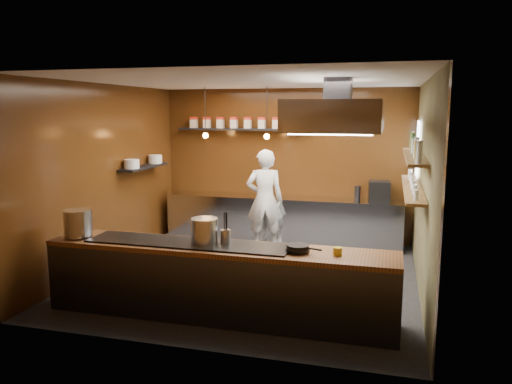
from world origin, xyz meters
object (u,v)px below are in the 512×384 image
(extractor_hood, at_px, (337,115))
(chef, at_px, (265,200))
(stockpot_large, at_px, (78,223))
(espresso_machine, at_px, (379,191))
(stockpot_small, at_px, (205,231))

(extractor_hood, relative_size, chef, 1.07)
(stockpot_large, relative_size, espresso_machine, 0.94)
(chef, bearing_deg, stockpot_small, 73.91)
(extractor_hood, relative_size, stockpot_large, 5.57)
(extractor_hood, height_order, stockpot_large, extractor_hood)
(espresso_machine, distance_m, chef, 2.14)
(stockpot_small, relative_size, espresso_machine, 0.88)
(chef, bearing_deg, extractor_hood, 110.17)
(extractor_hood, bearing_deg, stockpot_small, -141.19)
(stockpot_large, distance_m, espresso_machine, 5.39)
(extractor_hood, distance_m, stockpot_large, 3.72)
(stockpot_small, height_order, espresso_machine, espresso_machine)
(stockpot_small, relative_size, chef, 0.18)
(stockpot_large, xyz_separation_m, chef, (1.69, 3.30, -0.18))
(extractor_hood, xyz_separation_m, chef, (-1.51, 2.01, -1.57))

